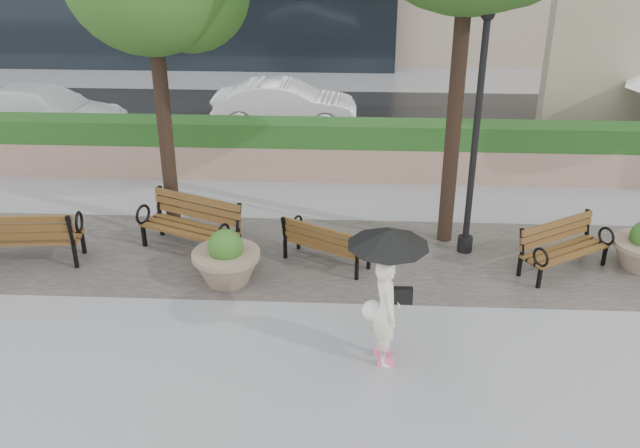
{
  "coord_description": "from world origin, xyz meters",
  "views": [
    {
      "loc": [
        -0.42,
        -8.65,
        6.34
      ],
      "look_at": [
        -0.96,
        2.14,
        1.1
      ],
      "focal_mm": 40.0,
      "sensor_mm": 36.0,
      "label": 1
    }
  ],
  "objects_px": {
    "planter_left": "(226,262)",
    "car_right": "(285,104)",
    "lamppost": "(474,152)",
    "bench_3": "(563,257)",
    "bench_1": "(191,236)",
    "pedestrian": "(387,283)",
    "bench_0": "(27,247)",
    "bench_2": "(326,252)",
    "car_left": "(47,112)"
  },
  "relations": [
    {
      "from": "car_right",
      "to": "pedestrian",
      "type": "distance_m",
      "value": 11.03
    },
    {
      "from": "lamppost",
      "to": "pedestrian",
      "type": "relative_size",
      "value": 2.14
    },
    {
      "from": "bench_1",
      "to": "car_left",
      "type": "distance_m",
      "value": 8.32
    },
    {
      "from": "bench_2",
      "to": "car_right",
      "type": "xyz_separation_m",
      "value": [
        -1.49,
        7.94,
        0.4
      ]
    },
    {
      "from": "lamppost",
      "to": "car_right",
      "type": "bearing_deg",
      "value": 119.2
    },
    {
      "from": "lamppost",
      "to": "bench_2",
      "type": "bearing_deg",
      "value": -166.23
    },
    {
      "from": "bench_2",
      "to": "car_right",
      "type": "distance_m",
      "value": 8.09
    },
    {
      "from": "bench_0",
      "to": "planter_left",
      "type": "xyz_separation_m",
      "value": [
        3.76,
        -0.51,
        0.07
      ]
    },
    {
      "from": "bench_1",
      "to": "bench_0",
      "type": "bearing_deg",
      "value": -144.39
    },
    {
      "from": "pedestrian",
      "to": "car_left",
      "type": "bearing_deg",
      "value": 32.45
    },
    {
      "from": "bench_1",
      "to": "bench_3",
      "type": "bearing_deg",
      "value": 20.13
    },
    {
      "from": "bench_0",
      "to": "planter_left",
      "type": "distance_m",
      "value": 3.79
    },
    {
      "from": "bench_0",
      "to": "lamppost",
      "type": "distance_m",
      "value": 8.25
    },
    {
      "from": "bench_1",
      "to": "car_left",
      "type": "relative_size",
      "value": 0.43
    },
    {
      "from": "pedestrian",
      "to": "lamppost",
      "type": "bearing_deg",
      "value": -35.47
    },
    {
      "from": "pedestrian",
      "to": "car_right",
      "type": "bearing_deg",
      "value": 2.85
    },
    {
      "from": "bench_0",
      "to": "lamppost",
      "type": "height_order",
      "value": "lamppost"
    },
    {
      "from": "bench_0",
      "to": "bench_3",
      "type": "relative_size",
      "value": 1.15
    },
    {
      "from": "bench_2",
      "to": "bench_3",
      "type": "height_order",
      "value": "bench_3"
    },
    {
      "from": "bench_1",
      "to": "car_right",
      "type": "height_order",
      "value": "car_right"
    },
    {
      "from": "car_left",
      "to": "pedestrian",
      "type": "xyz_separation_m",
      "value": [
        8.8,
        -9.62,
        0.6
      ]
    },
    {
      "from": "lamppost",
      "to": "car_right",
      "type": "distance_m",
      "value": 8.47
    },
    {
      "from": "bench_1",
      "to": "planter_left",
      "type": "bearing_deg",
      "value": -28.31
    },
    {
      "from": "lamppost",
      "to": "planter_left",
      "type": "bearing_deg",
      "value": -162.63
    },
    {
      "from": "bench_1",
      "to": "planter_left",
      "type": "distance_m",
      "value": 1.41
    },
    {
      "from": "bench_3",
      "to": "car_right",
      "type": "relative_size",
      "value": 0.44
    },
    {
      "from": "bench_2",
      "to": "bench_3",
      "type": "xyz_separation_m",
      "value": [
        4.22,
        -0.04,
        0.02
      ]
    },
    {
      "from": "car_right",
      "to": "car_left",
      "type": "bearing_deg",
      "value": 100.12
    },
    {
      "from": "car_left",
      "to": "car_right",
      "type": "xyz_separation_m",
      "value": [
        6.35,
        1.11,
        -0.02
      ]
    },
    {
      "from": "bench_3",
      "to": "car_left",
      "type": "distance_m",
      "value": 13.89
    },
    {
      "from": "bench_3",
      "to": "lamppost",
      "type": "relative_size",
      "value": 0.4
    },
    {
      "from": "bench_3",
      "to": "pedestrian",
      "type": "bearing_deg",
      "value": -172.2
    },
    {
      "from": "bench_3",
      "to": "car_left",
      "type": "bearing_deg",
      "value": 117.98
    },
    {
      "from": "planter_left",
      "to": "bench_3",
      "type": "bearing_deg",
      "value": 6.45
    },
    {
      "from": "bench_0",
      "to": "bench_2",
      "type": "relative_size",
      "value": 1.21
    },
    {
      "from": "planter_left",
      "to": "bench_1",
      "type": "bearing_deg",
      "value": 127.84
    },
    {
      "from": "planter_left",
      "to": "car_right",
      "type": "bearing_deg",
      "value": 88.66
    },
    {
      "from": "bench_2",
      "to": "lamppost",
      "type": "relative_size",
      "value": 0.38
    },
    {
      "from": "planter_left",
      "to": "car_right",
      "type": "distance_m",
      "value": 8.65
    },
    {
      "from": "planter_left",
      "to": "pedestrian",
      "type": "xyz_separation_m",
      "value": [
        2.65,
        -2.09,
        0.89
      ]
    },
    {
      "from": "bench_1",
      "to": "pedestrian",
      "type": "bearing_deg",
      "value": -18.49
    },
    {
      "from": "bench_3",
      "to": "car_left",
      "type": "relative_size",
      "value": 0.38
    },
    {
      "from": "bench_0",
      "to": "car_left",
      "type": "relative_size",
      "value": 0.44
    },
    {
      "from": "bench_1",
      "to": "car_right",
      "type": "distance_m",
      "value": 7.61
    },
    {
      "from": "car_right",
      "to": "bench_1",
      "type": "bearing_deg",
      "value": 172.13
    },
    {
      "from": "car_left",
      "to": "bench_2",
      "type": "bearing_deg",
      "value": -121.87
    },
    {
      "from": "car_left",
      "to": "pedestrian",
      "type": "height_order",
      "value": "pedestrian"
    },
    {
      "from": "bench_2",
      "to": "lamppost",
      "type": "bearing_deg",
      "value": -137.33
    },
    {
      "from": "car_right",
      "to": "bench_0",
      "type": "bearing_deg",
      "value": 154.22
    },
    {
      "from": "lamppost",
      "to": "bench_1",
      "type": "bearing_deg",
      "value": -177.46
    }
  ]
}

